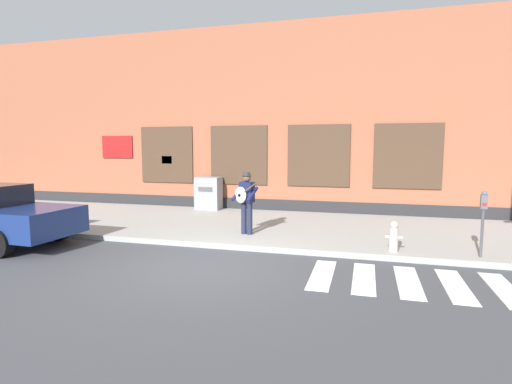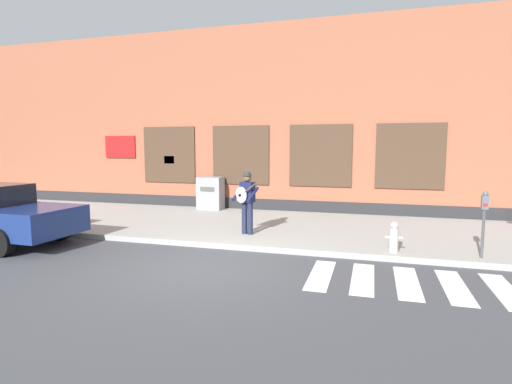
% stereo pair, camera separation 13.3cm
% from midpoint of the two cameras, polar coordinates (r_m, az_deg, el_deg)
% --- Properties ---
extents(ground_plane, '(160.00, 160.00, 0.00)m').
position_cam_midpoint_polar(ground_plane, '(8.49, -7.85, -10.76)').
color(ground_plane, '#424449').
extents(sidewalk, '(28.00, 5.42, 0.14)m').
position_cam_midpoint_polar(sidewalk, '(12.38, 0.01, -4.87)').
color(sidewalk, '#9E9E99').
rests_on(sidewalk, ground).
extents(building_backdrop, '(28.00, 4.06, 6.95)m').
position_cam_midpoint_polar(building_backdrop, '(16.74, 4.39, 9.76)').
color(building_backdrop, '#99563D').
rests_on(building_backdrop, ground).
extents(crosswalk, '(5.20, 1.90, 0.01)m').
position_cam_midpoint_polar(crosswalk, '(8.22, 26.13, -11.92)').
color(crosswalk, silver).
rests_on(crosswalk, ground).
extents(busker, '(0.72, 0.66, 1.69)m').
position_cam_midpoint_polar(busker, '(10.75, -1.83, -1.00)').
color(busker, '#1E233D').
rests_on(busker, sidewalk).
extents(parking_meter, '(0.13, 0.11, 1.44)m').
position_cam_midpoint_polar(parking_meter, '(9.74, 29.37, -2.74)').
color(parking_meter, '#47474C').
rests_on(parking_meter, sidewalk).
extents(utility_box, '(0.93, 0.63, 1.23)m').
position_cam_midpoint_polar(utility_box, '(15.22, -7.05, -0.17)').
color(utility_box, gray).
rests_on(utility_box, sidewalk).
extents(fire_hydrant, '(0.38, 0.20, 0.70)m').
position_cam_midpoint_polar(fire_hydrant, '(9.56, 18.72, -6.06)').
color(fire_hydrant, '#B2ADA8').
rests_on(fire_hydrant, sidewalk).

